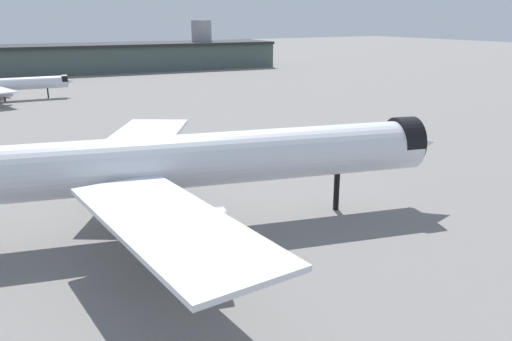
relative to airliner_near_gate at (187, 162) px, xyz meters
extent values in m
plane|color=slate|center=(-2.65, -4.05, -7.99)|extent=(900.00, 900.00, 0.00)
cylinder|color=silver|center=(0.43, -0.11, 0.14)|extent=(58.56, 20.65, 6.26)
cone|color=silver|center=(28.93, -7.40, 0.14)|extent=(8.19, 7.65, 6.13)
cylinder|color=black|center=(27.72, -7.09, 0.61)|extent=(4.29, 6.82, 6.32)
cube|color=silver|center=(0.09, 16.87, -0.64)|extent=(22.12, 27.41, 0.50)
cylinder|color=#B7BAC1|center=(0.68, 13.44, -2.70)|extent=(8.83, 5.38, 3.44)
cube|color=silver|center=(-8.02, -14.84, -0.64)|extent=(11.08, 27.02, 0.50)
cylinder|color=#B7BAC1|center=(-5.87, -12.11, -2.70)|extent=(8.83, 5.38, 3.44)
cylinder|color=black|center=(18.67, -4.78, -5.49)|extent=(0.75, 0.75, 5.00)
cylinder|color=black|center=(-1.60, 3.80, -5.49)|extent=(0.75, 0.75, 5.00)
cylinder|color=black|center=(-3.23, -2.56, -5.49)|extent=(0.75, 0.75, 5.00)
cylinder|color=silver|center=(-7.35, 116.25, -3.18)|extent=(33.03, 6.42, 3.70)
cone|color=silver|center=(9.01, 114.88, -3.18)|extent=(4.36, 3.95, 3.62)
cylinder|color=black|center=(8.28, 114.94, -2.91)|extent=(1.97, 3.86, 3.73)
cube|color=silver|center=(-9.11, 125.67, -3.65)|extent=(10.57, 15.66, 0.30)
cylinder|color=#B7BAC1|center=(-8.48, 123.83, -4.87)|extent=(4.75, 2.41, 2.03)
cube|color=silver|center=(-10.65, 107.25, -3.65)|extent=(8.49, 15.59, 0.30)
cylinder|color=#B7BAC1|center=(-9.72, 108.96, -4.87)|extent=(4.75, 2.41, 2.03)
cylinder|color=black|center=(3.12, 115.37, -6.51)|extent=(0.44, 0.44, 2.96)
cylinder|color=black|center=(-8.83, 118.32, -6.51)|extent=(0.44, 0.44, 2.96)
cylinder|color=black|center=(-9.15, 114.45, -6.51)|extent=(0.44, 0.44, 2.96)
cube|color=#475651|center=(37.52, 186.55, -2.42)|extent=(163.98, 43.30, 11.13)
cube|color=#232628|center=(37.52, 186.55, 3.74)|extent=(164.26, 45.96, 1.20)
cylinder|color=#939399|center=(86.11, 181.53, 3.19)|extent=(9.64, 9.64, 22.36)
camera|label=1|loc=(-22.48, -53.80, 16.36)|focal=36.14mm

